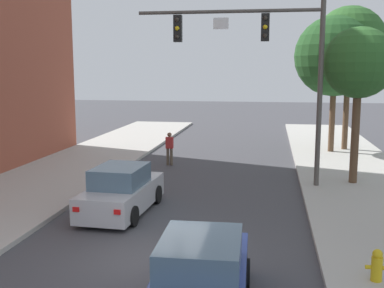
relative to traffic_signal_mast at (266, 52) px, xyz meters
The scene contains 9 objects.
ground_plane 10.15m from the traffic_signal_mast, 106.97° to the right, with size 120.00×120.00×0.00m, color #424247.
traffic_signal_mast is the anchor object (origin of this frame).
car_lead_silver 7.85m from the traffic_signal_mast, 136.40° to the right, with size 1.99×4.31×1.60m.
car_following_blue 11.59m from the traffic_signal_mast, 95.47° to the right, with size 1.94×4.29×1.60m.
pedestrian_crossing_road 7.47m from the traffic_signal_mast, 141.50° to the left, with size 0.36×0.22×1.64m.
fire_hydrant 10.34m from the traffic_signal_mast, 73.54° to the right, with size 0.48×0.24×0.72m.
street_tree_second 3.71m from the traffic_signal_mast, 11.65° to the left, with size 2.81×2.81×6.23m.
street_tree_third 9.09m from the traffic_signal_mast, 66.57° to the left, with size 4.40×4.40×7.49m.
street_tree_farthest 10.33m from the traffic_signal_mast, 64.18° to the left, with size 4.04×4.04×8.09m.
Camera 1 is at (2.74, -10.87, 4.71)m, focal length 44.64 mm.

